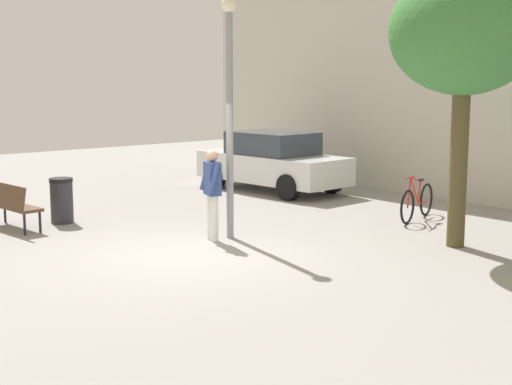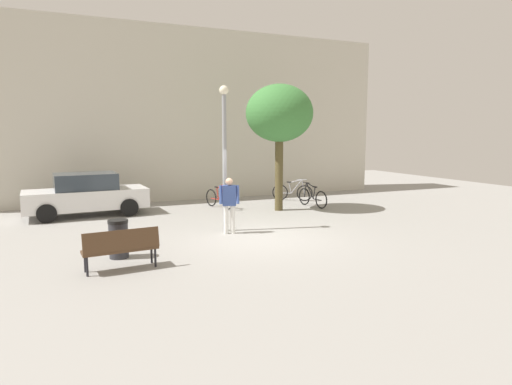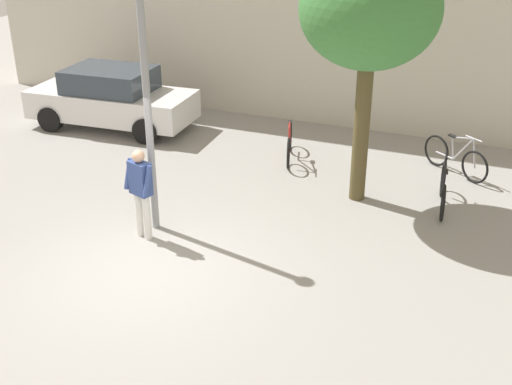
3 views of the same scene
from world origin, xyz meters
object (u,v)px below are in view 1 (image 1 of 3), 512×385
plaza_tree (464,34)px  bicycle_red (417,202)px  person_by_lamppost (212,189)px  parked_car_white (273,161)px  lamppost (229,99)px  park_bench (10,202)px  trash_bin (62,200)px

plaza_tree → bicycle_red: plaza_tree is taller
person_by_lamppost → parked_car_white: person_by_lamppost is taller
plaza_tree → bicycle_red: size_ratio=2.77×
lamppost → park_bench: size_ratio=2.68×
plaza_tree → lamppost: bearing=-140.0°
park_bench → parked_car_white: (-0.42, 7.22, 0.23)m
lamppost → trash_bin: 4.32m
lamppost → parked_car_white: (-3.79, 4.37, -1.80)m
parked_car_white → park_bench: bearing=-86.7°
parked_car_white → bicycle_red: bearing=-3.7°
plaza_tree → park_bench: bearing=-139.9°
trash_bin → park_bench: bearing=-93.0°
lamppost → bicycle_red: bearing=74.0°
lamppost → person_by_lamppost: lamppost is taller
park_bench → plaza_tree: (6.50, 5.47, 3.15)m
lamppost → park_bench: bearing=-139.9°
bicycle_red → lamppost: bearing=-106.0°
plaza_tree → bicycle_red: 4.10m
plaza_tree → trash_bin: 8.44m
person_by_lamppost → plaza_tree: size_ratio=0.35×
parked_car_white → trash_bin: (0.47, -6.15, -0.31)m
person_by_lamppost → parked_car_white: 6.10m
person_by_lamppost → park_bench: 4.18m
parked_car_white → trash_bin: 6.18m
park_bench → parked_car_white: parked_car_white is taller
lamppost → bicycle_red: 4.75m
lamppost → trash_bin: lamppost is taller
lamppost → plaza_tree: bearing=40.0°
plaza_tree → parked_car_white: plaza_tree is taller
person_by_lamppost → plaza_tree: plaza_tree is taller
lamppost → trash_bin: bearing=-151.8°
plaza_tree → person_by_lamppost: bearing=-135.9°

